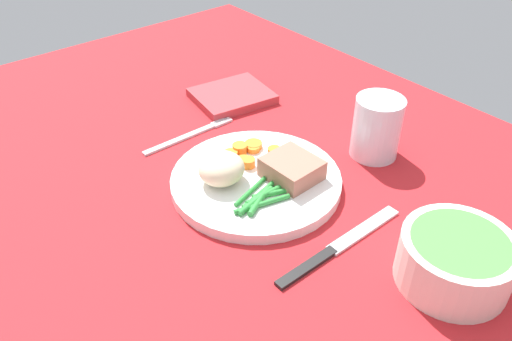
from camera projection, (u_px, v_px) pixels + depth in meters
dining_table at (233, 184)px, 74.18cm from camera, size 120.00×90.00×2.00cm
dinner_plate at (256, 181)px, 71.76cm from camera, size 23.85×23.85×1.60cm
meat_portion at (292, 168)px, 70.38cm from camera, size 7.41×6.79×2.81cm
mashed_potatoes at (221, 169)px, 69.14cm from camera, size 6.16×6.39×4.27cm
carrot_slices at (249, 153)px, 74.99cm from camera, size 5.98×7.33×1.28cm
green_beans at (262, 197)px, 67.07cm from camera, size 6.04×9.88×0.83cm
fork at (189, 136)px, 82.29cm from camera, size 1.44×16.60×0.40cm
knife at (337, 247)px, 62.16cm from camera, size 1.70×20.50×0.64cm
water_glass at (376, 131)px, 76.17cm from camera, size 7.19×7.19×9.38cm
salad_bowl at (456, 258)px, 56.37cm from camera, size 12.60×12.60×5.97cm
napkin at (232, 96)px, 91.84cm from camera, size 13.01×14.55×1.52cm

